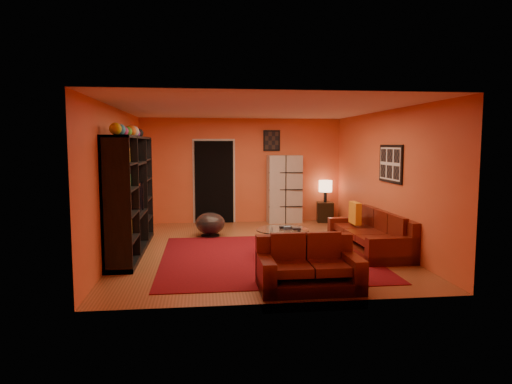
{
  "coord_description": "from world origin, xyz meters",
  "views": [
    {
      "loc": [
        -0.99,
        -8.39,
        1.96
      ],
      "look_at": [
        0.01,
        0.1,
        1.06
      ],
      "focal_mm": 32.0,
      "sensor_mm": 36.0,
      "label": 1
    }
  ],
  "objects": [
    {
      "name": "entertainment_unit",
      "position": [
        -2.27,
        0.0,
        1.05
      ],
      "size": [
        0.45,
        3.0,
        2.1
      ],
      "primitive_type": "cube",
      "color": "black",
      "rests_on": "floor"
    },
    {
      "name": "side_table",
      "position": [
        2.09,
        2.75,
        0.25
      ],
      "size": [
        0.47,
        0.47,
        0.5
      ],
      "primitive_type": "cube",
      "rotation": [
        0.0,
        0.0,
        -0.18
      ],
      "color": "black",
      "rests_on": "floor"
    },
    {
      "name": "throw_pillow",
      "position": [
        1.95,
        0.08,
        0.63
      ],
      "size": [
        0.12,
        0.42,
        0.42
      ],
      "primitive_type": "cube",
      "color": "orange",
      "rests_on": "sofa"
    },
    {
      "name": "wall_right",
      "position": [
        2.5,
        0.0,
        1.3
      ],
      "size": [
        0.0,
        6.0,
        6.0
      ],
      "primitive_type": "plane",
      "rotation": [
        1.57,
        0.0,
        -1.57
      ],
      "color": "#DB5730",
      "rests_on": "floor"
    },
    {
      "name": "table_lamp",
      "position": [
        2.09,
        2.75,
        0.9
      ],
      "size": [
        0.33,
        0.33,
        0.55
      ],
      "color": "black",
      "rests_on": "side_table"
    },
    {
      "name": "ceiling",
      "position": [
        0.0,
        0.0,
        2.6
      ],
      "size": [
        6.0,
        6.0,
        0.0
      ],
      "primitive_type": "plane",
      "rotation": [
        3.14,
        0.0,
        0.0
      ],
      "color": "white",
      "rests_on": "wall_back"
    },
    {
      "name": "wall_back",
      "position": [
        0.0,
        3.0,
        1.3
      ],
      "size": [
        6.0,
        0.0,
        6.0
      ],
      "primitive_type": "plane",
      "rotation": [
        1.57,
        0.0,
        0.0
      ],
      "color": "#DB5730",
      "rests_on": "floor"
    },
    {
      "name": "coffee_table",
      "position": [
        0.4,
        -0.61,
        0.42
      ],
      "size": [
        0.93,
        0.93,
        0.46
      ],
      "rotation": [
        0.0,
        0.0,
        0.18
      ],
      "color": "silver",
      "rests_on": "floor"
    },
    {
      "name": "wall_front",
      "position": [
        0.0,
        -3.0,
        1.3
      ],
      "size": [
        6.0,
        0.0,
        6.0
      ],
      "primitive_type": "plane",
      "rotation": [
        -1.57,
        0.0,
        0.0
      ],
      "color": "#DB5730",
      "rests_on": "floor"
    },
    {
      "name": "wall_left",
      "position": [
        -2.5,
        0.0,
        1.3
      ],
      "size": [
        0.0,
        6.0,
        6.0
      ],
      "primitive_type": "plane",
      "rotation": [
        1.57,
        0.0,
        1.57
      ],
      "color": "#DB5730",
      "rests_on": "floor"
    },
    {
      "name": "wall_art_back",
      "position": [
        0.75,
        2.98,
        2.05
      ],
      "size": [
        0.42,
        0.03,
        0.52
      ],
      "primitive_type": "cube",
      "color": "black",
      "rests_on": "wall_back"
    },
    {
      "name": "floor",
      "position": [
        0.0,
        0.0,
        0.0
      ],
      "size": [
        6.0,
        6.0,
        0.0
      ],
      "primitive_type": "plane",
      "color": "brown",
      "rests_on": "ground"
    },
    {
      "name": "wall_art_right",
      "position": [
        2.48,
        -0.3,
        1.6
      ],
      "size": [
        0.03,
        1.0,
        0.7
      ],
      "primitive_type": "cube",
      "color": "black",
      "rests_on": "wall_right"
    },
    {
      "name": "rug",
      "position": [
        0.1,
        -0.7,
        0.01
      ],
      "size": [
        3.6,
        3.6,
        0.01
      ],
      "primitive_type": "cube",
      "color": "#560911",
      "rests_on": "floor"
    },
    {
      "name": "doorway",
      "position": [
        -0.7,
        2.96,
        1.02
      ],
      "size": [
        0.95,
        0.1,
        2.04
      ],
      "primitive_type": "cube",
      "color": "black",
      "rests_on": "floor"
    },
    {
      "name": "bowl_chair",
      "position": [
        -0.83,
        1.23,
        0.28
      ],
      "size": [
        0.62,
        0.62,
        0.51
      ],
      "color": "black",
      "rests_on": "floor"
    },
    {
      "name": "storage_cabinet",
      "position": [
        1.05,
        2.8,
        0.84
      ],
      "size": [
        0.86,
        0.43,
        1.68
      ],
      "primitive_type": "cube",
      "rotation": [
        0.0,
        0.0,
        0.06
      ],
      "color": "beige",
      "rests_on": "floor"
    },
    {
      "name": "tv",
      "position": [
        -2.23,
        -0.04,
        0.99
      ],
      "size": [
        0.93,
        0.12,
        0.53
      ],
      "primitive_type": "imported",
      "rotation": [
        0.0,
        0.0,
        1.57
      ],
      "color": "black",
      "rests_on": "entertainment_unit"
    },
    {
      "name": "loveseat",
      "position": [
        0.43,
        -2.42,
        0.29
      ],
      "size": [
        1.37,
        0.82,
        0.85
      ],
      "rotation": [
        0.0,
        0.0,
        1.57
      ],
      "color": "#480F09",
      "rests_on": "rug"
    },
    {
      "name": "sofa",
      "position": [
        2.14,
        -0.43,
        0.28
      ],
      "size": [
        0.96,
        2.24,
        0.85
      ],
      "rotation": [
        0.0,
        0.0,
        0.02
      ],
      "color": "#480F09",
      "rests_on": "rug"
    }
  ]
}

